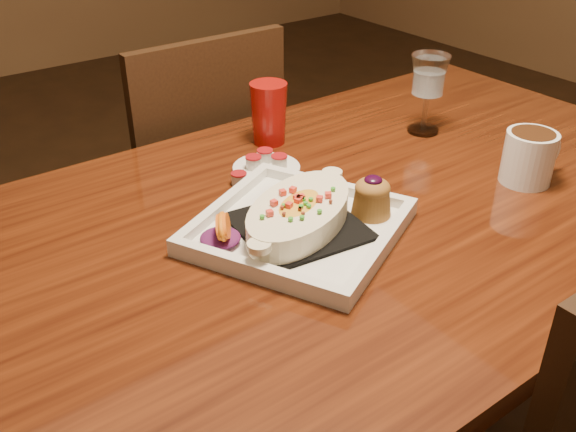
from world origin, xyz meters
TOP-DOWN VIEW (x-y plane):
  - table at (0.00, 0.00)m, footprint 1.50×0.90m
  - chair_far at (-0.00, 0.63)m, footprint 0.42×0.42m
  - plate at (-0.14, -0.02)m, footprint 0.41×0.41m
  - coffee_mug at (0.31, -0.13)m, footprint 0.13×0.09m
  - goblet at (0.33, 0.15)m, footprint 0.08×0.08m
  - saucer at (-0.06, 0.20)m, footprint 0.13×0.13m
  - creamer_loose at (-0.13, 0.18)m, footprint 0.03×0.03m
  - red_tumbler at (0.02, 0.31)m, footprint 0.08×0.08m

SIDE VIEW (x-z plane):
  - chair_far at x=0.00m, z-range 0.04..0.97m
  - table at x=0.00m, z-range 0.28..1.03m
  - saucer at x=-0.06m, z-range 0.72..0.81m
  - creamer_loose at x=-0.13m, z-range 0.75..0.77m
  - plate at x=-0.14m, z-range 0.74..0.82m
  - coffee_mug at x=0.31m, z-range 0.75..0.85m
  - red_tumbler at x=0.02m, z-range 0.75..0.88m
  - goblet at x=0.33m, z-range 0.78..0.96m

